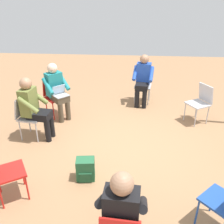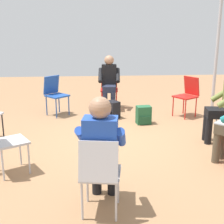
# 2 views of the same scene
# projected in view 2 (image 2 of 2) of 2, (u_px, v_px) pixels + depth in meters

# --- Properties ---
(ground_plane) EXTENTS (14.00, 14.00, 0.00)m
(ground_plane) POSITION_uv_depth(u_px,v_px,m) (118.00, 139.00, 5.41)
(ground_plane) COLOR #99704C
(chair_southwest) EXTENTS (0.59, 0.58, 0.85)m
(chair_southwest) POSITION_uv_depth(u_px,v_px,m) (55.00, 92.00, 6.75)
(chair_southwest) COLOR #1E4799
(chair_southwest) RESTS_ON ground
(chair_southeast) EXTENTS (0.56, 0.57, 0.85)m
(chair_southeast) POSITION_uv_depth(u_px,v_px,m) (4.00, 138.00, 4.00)
(chair_southeast) COLOR #B7B7BC
(chair_southeast) RESTS_ON ground
(chair_northwest) EXTENTS (0.56, 0.58, 0.85)m
(chair_northwest) POSITION_uv_depth(u_px,v_px,m) (188.00, 94.00, 6.65)
(chair_northwest) COLOR red
(chair_northwest) RESTS_ON ground
(chair_east) EXTENTS (0.49, 0.46, 0.85)m
(chair_east) POSITION_uv_depth(u_px,v_px,m) (100.00, 171.00, 3.10)
(chair_east) COLOR #B7B7BC
(chair_east) RESTS_ON ground
(chair_west) EXTENTS (0.46, 0.43, 0.85)m
(chair_west) POSITION_uv_depth(u_px,v_px,m) (109.00, 87.00, 7.38)
(chair_west) COLOR red
(chair_west) RESTS_ON ground
(person_in_black) EXTENTS (0.54, 0.52, 1.24)m
(person_in_black) POSITION_uv_depth(u_px,v_px,m) (109.00, 80.00, 7.17)
(person_in_black) COLOR #23283D
(person_in_black) RESTS_ON ground
(person_in_blue) EXTENTS (0.56, 0.54, 1.24)m
(person_in_blue) POSITION_uv_depth(u_px,v_px,m) (102.00, 146.00, 3.21)
(person_in_blue) COLOR black
(person_in_blue) RESTS_ON ground
(backpack_near_laptop_user) EXTENTS (0.27, 0.30, 0.36)m
(backpack_near_laptop_user) POSITION_uv_depth(u_px,v_px,m) (143.00, 116.00, 6.20)
(backpack_near_laptop_user) COLOR #235B38
(backpack_near_laptop_user) RESTS_ON ground
(backpack_by_empty_chair) EXTENTS (0.34, 0.32, 0.36)m
(backpack_by_empty_chair) POSITION_uv_depth(u_px,v_px,m) (113.00, 111.00, 6.59)
(backpack_by_empty_chair) COLOR black
(backpack_by_empty_chair) RESTS_ON ground
(tent_pole_far) EXTENTS (0.07, 0.07, 2.46)m
(tent_pole_far) POSITION_uv_depth(u_px,v_px,m) (216.00, 56.00, 6.94)
(tent_pole_far) COLOR #B2B2B7
(tent_pole_far) RESTS_ON ground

